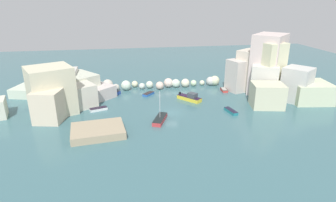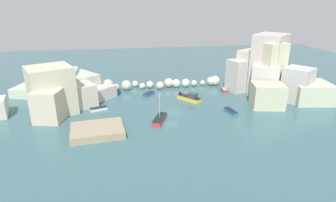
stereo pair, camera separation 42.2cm
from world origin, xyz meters
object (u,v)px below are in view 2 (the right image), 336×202
Objects in this scene: moored_boat_1 at (160,119)px; moored_boat_2 at (98,109)px; moored_boat_0 at (149,94)px; moored_boat_5 at (190,98)px; moored_boat_4 at (113,93)px; moored_boat_6 at (224,90)px; moored_boat_3 at (231,111)px; stone_dock at (97,131)px.

moored_boat_2 is (-11.88, 7.58, -0.12)m from moored_boat_1.
moored_boat_0 is 10.46m from moored_boat_5.
moored_boat_6 is (27.63, -1.13, -0.24)m from moored_boat_4.
moored_boat_6 is (3.56, 13.70, -0.00)m from moored_boat_3.
moored_boat_4 is (2.72, 9.09, 0.25)m from moored_boat_2.
moored_boat_6 is at bearing -4.11° from moored_boat_2.
stone_dock is 2.81× the size of moored_boat_0.
moored_boat_4 is at bearing 54.53° from moored_boat_2.
moored_boat_1 is at bearing -109.53° from moored_boat_4.
moored_boat_2 is 20.45m from moored_boat_5.
moored_boat_5 is 11.36m from moored_boat_6.
stone_dock is 1.48× the size of moored_boat_1.
stone_dock is 11.20m from moored_boat_2.
moored_boat_4 is at bearing -87.44° from moored_boat_6.
moored_boat_3 is 14.16m from moored_boat_6.
moored_boat_0 is (10.69, 19.28, -0.36)m from stone_dock.
stone_dock is at bearing -105.69° from moored_boat_2.
moored_boat_0 is at bearing 37.54° from moored_boat_3.
moored_boat_0 is 20.78m from moored_boat_3.
moored_boat_2 reaches higher than moored_boat_0.
moored_boat_6 is (30.35, 7.97, 0.01)m from moored_boat_2.
stone_dock is 2.88× the size of moored_boat_6.
moored_boat_0 is at bearing 16.84° from moored_boat_2.
moored_boat_3 is at bearing -79.95° from moored_boat_4.
moored_boat_2 is 27.40m from moored_boat_3.
moored_boat_4 is at bearing 51.19° from moored_boat_1.
moored_boat_6 is at bearing -27.51° from moored_boat_1.
moored_boat_2 is at bearing -121.99° from moored_boat_5.
moored_boat_3 is 10.71m from moored_boat_5.
moored_boat_2 is at bearing 169.23° from moored_boat_0.
moored_boat_1 is (0.58, -15.69, 0.13)m from moored_boat_0.
moored_boat_0 is 0.72× the size of moored_boat_4.
moored_boat_4 is 1.43× the size of moored_boat_6.
moored_boat_4 is (-24.07, 14.83, 0.24)m from moored_boat_3.
moored_boat_5 reaches higher than moored_boat_3.
moored_boat_1 is 13.30m from moored_boat_5.
moored_boat_6 is at bearing -50.65° from moored_boat_4.
moored_boat_1 is 1.94× the size of moored_boat_6.
moored_boat_5 is at bearing 35.31° from stone_dock.
moored_boat_4 is at bearing -149.60° from moored_boat_5.
stone_dock is 26.74m from moored_boat_3.
moored_boat_3 is at bearing -2.11° from moored_boat_5.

